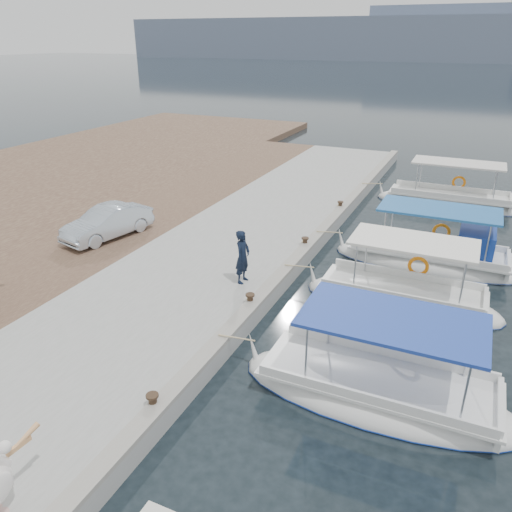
{
  "coord_description": "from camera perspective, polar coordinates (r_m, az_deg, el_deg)",
  "views": [
    {
      "loc": [
        5.22,
        -10.4,
        7.88
      ],
      "look_at": [
        -1.0,
        3.37,
        1.2
      ],
      "focal_mm": 35.0,
      "sensor_mm": 36.0,
      "label": 1
    }
  ],
  "objects": [
    {
      "name": "cobblestone_strip",
      "position": [
        21.68,
        -15.28,
        2.37
      ],
      "size": [
        4.0,
        40.0,
        0.5
      ],
      "primitive_type": "cube",
      "color": "#4F3629",
      "rests_on": "ground"
    },
    {
      "name": "concrete_quay",
      "position": [
        19.05,
        -3.47,
        0.19
      ],
      "size": [
        6.0,
        40.0,
        0.5
      ],
      "primitive_type": "cube",
      "color": "gray",
      "rests_on": "ground"
    },
    {
      "name": "fishing_caique_c",
      "position": [
        16.64,
        16.22,
        -4.98
      ],
      "size": [
        6.2,
        2.1,
        2.83
      ],
      "color": "silver",
      "rests_on": "ground"
    },
    {
      "name": "parked_car",
      "position": [
        20.64,
        -16.61,
        3.7
      ],
      "size": [
        2.1,
        3.94,
        1.24
      ],
      "primitive_type": "imported",
      "rotation": [
        0.0,
        0.0,
        -0.22
      ],
      "color": "silver",
      "rests_on": "cobblestone_strip"
    },
    {
      "name": "fisherman",
      "position": [
        16.01,
        -1.54,
        -0.08
      ],
      "size": [
        0.44,
        0.66,
        1.78
      ],
      "primitive_type": "imported",
      "rotation": [
        0.0,
        0.0,
        1.54
      ],
      "color": "black",
      "rests_on": "concrete_quay"
    },
    {
      "name": "fishing_caique_b",
      "position": [
        12.57,
        13.59,
        -15.06
      ],
      "size": [
        6.67,
        2.41,
        2.83
      ],
      "color": "silver",
      "rests_on": "ground"
    },
    {
      "name": "fishing_caique_e",
      "position": [
        27.2,
        21.14,
        5.66
      ],
      "size": [
        7.16,
        2.05,
        2.83
      ],
      "color": "silver",
      "rests_on": "ground"
    },
    {
      "name": "mooring_bollards",
      "position": [
        14.98,
        -0.68,
        -4.83
      ],
      "size": [
        0.28,
        20.28,
        0.33
      ],
      "color": "black",
      "rests_on": "concrete_quay"
    },
    {
      "name": "ground",
      "position": [
        14.06,
        -1.97,
        -10.27
      ],
      "size": [
        400.0,
        400.0,
        0.0
      ],
      "primitive_type": "plane",
      "color": "black",
      "rests_on": "ground"
    },
    {
      "name": "quay_curb",
      "position": [
        17.9,
        4.43,
        -0.37
      ],
      "size": [
        0.44,
        40.0,
        0.12
      ],
      "primitive_type": "cube",
      "color": "gray",
      "rests_on": "concrete_quay"
    },
    {
      "name": "fishing_caique_d",
      "position": [
        19.76,
        19.27,
        -0.46
      ],
      "size": [
        6.95,
        2.21,
        2.83
      ],
      "color": "silver",
      "rests_on": "ground"
    }
  ]
}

